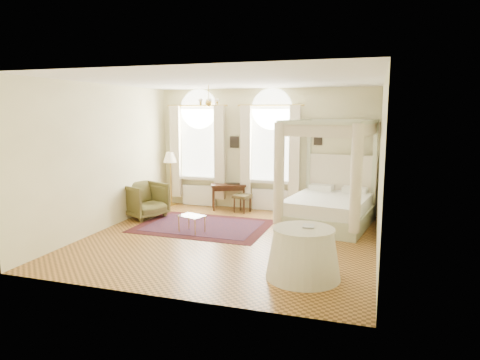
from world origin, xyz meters
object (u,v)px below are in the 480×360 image
(writing_desk, at_px, (228,188))
(armchair, at_px, (144,200))
(nightstand, at_px, (354,208))
(stool, at_px, (242,198))
(floor_lamp, at_px, (170,160))
(coffee_table, at_px, (192,217))
(side_table, at_px, (303,253))
(canopy_bed, at_px, (328,202))

(writing_desk, height_order, armchair, armchair)
(nightstand, bearing_deg, writing_desk, -180.00)
(stool, xyz_separation_m, floor_lamp, (-2.23, 0.23, 0.92))
(nightstand, xyz_separation_m, coffee_table, (-3.40, -2.44, 0.08))
(writing_desk, bearing_deg, armchair, -139.16)
(coffee_table, bearing_deg, side_table, -33.82)
(armchair, xyz_separation_m, coffee_table, (1.74, -0.93, -0.10))
(canopy_bed, bearing_deg, armchair, -172.76)
(nightstand, bearing_deg, stool, -175.56)
(coffee_table, bearing_deg, stool, 77.48)
(nightstand, height_order, writing_desk, writing_desk)
(nightstand, bearing_deg, side_table, -97.75)
(stool, bearing_deg, floor_lamp, 174.22)
(canopy_bed, relative_size, writing_desk, 2.42)
(stool, relative_size, floor_lamp, 0.33)
(canopy_bed, xyz_separation_m, floor_lamp, (-4.58, 0.93, 0.75))
(floor_lamp, bearing_deg, stool, -5.78)
(armchair, bearing_deg, side_table, -98.20)
(nightstand, relative_size, armchair, 0.55)
(stool, relative_size, side_table, 0.41)
(coffee_table, bearing_deg, nightstand, 35.70)
(writing_desk, bearing_deg, stool, -25.28)
(stool, bearing_deg, canopy_bed, -16.76)
(canopy_bed, bearing_deg, floor_lamp, 168.48)
(canopy_bed, height_order, coffee_table, canopy_bed)
(coffee_table, height_order, floor_lamp, floor_lamp)
(canopy_bed, bearing_deg, side_table, -90.52)
(writing_desk, bearing_deg, coffee_table, -90.33)
(canopy_bed, height_order, nightstand, canopy_bed)
(armchair, height_order, coffee_table, armchair)
(armchair, bearing_deg, writing_desk, -25.65)
(stool, distance_m, coffee_table, 2.27)
(stool, height_order, side_table, side_table)
(floor_lamp, xyz_separation_m, side_table, (4.55, -4.33, -0.91))
(side_table, bearing_deg, stool, 119.49)
(armchair, bearing_deg, stool, -36.46)
(canopy_bed, relative_size, armchair, 2.63)
(side_table, bearing_deg, armchair, 148.29)
(armchair, distance_m, side_table, 5.35)
(writing_desk, height_order, coffee_table, writing_desk)
(stool, height_order, coffee_table, stool)
(nightstand, relative_size, writing_desk, 0.51)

